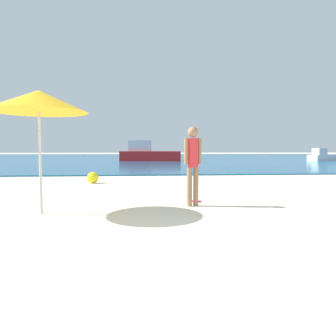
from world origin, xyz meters
The scene contains 8 objects.
ground centered at (0.00, 0.00, 0.00)m, with size 200.00×200.00×0.00m, color beige.
water centered at (0.00, 40.89, 0.03)m, with size 160.00×60.00×0.06m, color #14567F.
person_standing centered at (0.58, 3.47, 0.95)m, with size 0.38×0.22×1.68m.
frisbee centered at (0.75, 3.98, 0.01)m, with size 0.22×0.22×0.03m, color #E51E4C.
boat_near centered at (17.45, 26.41, 0.49)m, with size 3.80×2.62×1.24m.
boat_far centered at (0.04, 27.24, 0.75)m, with size 6.07×2.58×2.00m.
beach_ball centered at (-2.25, 8.09, 0.20)m, with size 0.40×0.40×0.40m, color yellow.
beach_umbrella centered at (-2.37, 2.94, 2.08)m, with size 1.77×1.77×2.28m.
Camera 1 is at (-0.46, -2.91, 1.21)m, focal length 32.77 mm.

